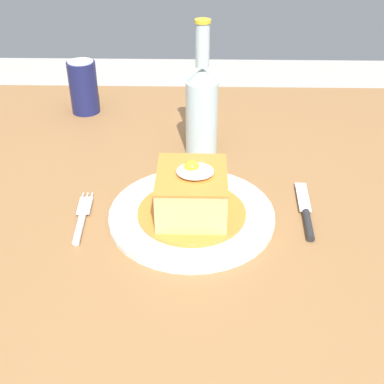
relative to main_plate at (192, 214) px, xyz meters
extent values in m
cube|color=olive|center=(-0.04, 0.11, -0.03)|extent=(1.49, 0.98, 0.04)
cylinder|color=white|center=(0.00, 0.00, 0.00)|extent=(0.28, 0.28, 0.01)
torus|color=white|center=(0.00, 0.00, 0.00)|extent=(0.28, 0.28, 0.01)
cylinder|color=orange|center=(0.00, 0.00, 0.00)|extent=(0.18, 0.18, 0.01)
cube|color=#DBB770|center=(0.00, 0.00, 0.04)|extent=(0.11, 0.13, 0.07)
cube|color=orange|center=(0.00, 0.00, 0.08)|extent=(0.11, 0.13, 0.00)
ellipsoid|color=white|center=(0.01, 0.00, 0.09)|extent=(0.06, 0.05, 0.01)
sphere|color=yellow|center=(0.00, 0.00, 0.09)|extent=(0.02, 0.02, 0.02)
cylinder|color=silver|center=(-0.18, -0.04, 0.00)|extent=(0.02, 0.08, 0.01)
cube|color=silver|center=(-0.18, 0.03, 0.00)|extent=(0.03, 0.05, 0.00)
cylinder|color=silver|center=(-0.18, 0.05, 0.00)|extent=(0.00, 0.03, 0.00)
cylinder|color=silver|center=(-0.19, 0.05, 0.00)|extent=(0.00, 0.03, 0.00)
cylinder|color=silver|center=(-0.19, 0.05, 0.00)|extent=(0.00, 0.03, 0.00)
cylinder|color=#262628|center=(0.19, -0.02, 0.00)|extent=(0.02, 0.08, 0.01)
cube|color=silver|center=(0.19, 0.06, 0.00)|extent=(0.03, 0.09, 0.00)
cylinder|color=#191E51|center=(-0.26, 0.43, 0.05)|extent=(0.07, 0.07, 0.12)
cylinder|color=silver|center=(-0.26, 0.43, 0.11)|extent=(0.06, 0.06, 0.00)
cylinder|color=#ADC6CC|center=(0.01, 0.24, 0.07)|extent=(0.06, 0.06, 0.15)
cone|color=#ADC6CC|center=(0.01, 0.24, 0.15)|extent=(0.06, 0.06, 0.03)
cylinder|color=#ADC6CC|center=(0.01, 0.24, 0.21)|extent=(0.03, 0.03, 0.08)
cylinder|color=gold|center=(0.01, 0.24, 0.25)|extent=(0.03, 0.03, 0.01)
camera|label=1|loc=(0.02, -0.67, 0.48)|focal=46.14mm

